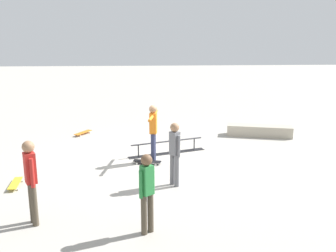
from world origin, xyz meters
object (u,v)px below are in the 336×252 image
Objects in this scene: skateboard_main at (147,161)px; bystander_green_shirt at (147,189)px; bystander_grey_shirt at (175,151)px; skate_ledge at (259,131)px; loose_skateboard_orange at (83,133)px; grind_rail at (167,148)px; skater_main at (153,129)px; loose_skateboard_yellow at (15,183)px; bystander_red_shirt at (31,178)px.

skateboard_main is 3.97m from bystander_green_shirt.
skateboard_main is 1.92m from bystander_grey_shirt.
skate_ledge reaches higher than skateboard_main.
skateboard_main is 1.04× the size of loose_skateboard_orange.
bystander_grey_shirt reaches higher than grind_rail.
grind_rail is 1.12m from skateboard_main.
skater_main reaches higher than loose_skateboard_yellow.
bystander_red_shirt is at bearing 129.19° from bystander_green_shirt.
skater_main is 4.36m from bystander_red_shirt.
bystander_red_shirt is at bearing 80.84° from bystander_grey_shirt.
bystander_red_shirt is (2.23, -0.48, 0.08)m from bystander_green_shirt.
bystander_grey_shirt is (-0.67, 1.60, 0.82)m from skateboard_main.
bystander_red_shirt is (2.42, 3.63, -0.00)m from skater_main.
bystander_grey_shirt is at bearing 71.87° from grind_rail.
grind_rail reaches higher than loose_skateboard_yellow.
skateboard_main is at bearing -70.97° from loose_skateboard_yellow.
loose_skateboard_orange is (2.32, -3.32, 0.00)m from skateboard_main.
bystander_grey_shirt is (-0.48, 1.83, -0.07)m from skater_main.
bystander_red_shirt is 2.37m from loose_skateboard_yellow.
skate_ledge is 8.82m from bystander_red_shirt.
skater_main is 1.05× the size of bystander_grey_shirt.
bystander_grey_shirt is 5.82m from loose_skateboard_orange.
loose_skateboard_yellow is (3.42, 1.68, -0.89)m from skater_main.
loose_skateboard_orange is (0.09, -6.72, -0.89)m from bystander_red_shirt.
skateboard_main is 4.05m from loose_skateboard_orange.
grind_rail is at bearing -63.40° from loose_skateboard_yellow.
loose_skateboard_yellow is at bearing -141.74° from skateboard_main.
skate_ledge is 8.39m from loose_skateboard_yellow.
skateboard_main is 0.52× the size of bystander_grey_shirt.
bystander_grey_shirt is 2.37m from bystander_green_shirt.
skater_main is 1.90m from bystander_grey_shirt.
skater_main is 0.97× the size of bystander_red_shirt.
skate_ledge is at bearing -78.53° from bystander_grey_shirt.
bystander_grey_shirt reaches higher than skate_ledge.
loose_skateboard_yellow is (7.26, 4.21, -0.12)m from skate_ledge.
bystander_green_shirt is at bearing -131.37° from loose_skateboard_orange.
bystander_green_shirt is 1.97× the size of loose_skateboard_orange.
skater_main is 2.11× the size of loose_skateboard_orange.
bystander_grey_shirt is at bearing -117.94° from loose_skateboard_orange.
loose_skateboard_yellow is (3.23, 1.45, 0.00)m from skateboard_main.
grind_rail is 4.90m from bystander_green_shirt.
skateboard_main is (0.62, 0.93, -0.10)m from grind_rail.
loose_skateboard_orange is at bearing -58.26° from grind_rail.
skate_ledge is 2.76× the size of skateboard_main.
skater_main is 4.12m from bystander_green_shirt.
loose_skateboard_yellow is at bearing 104.37° from bystander_green_shirt.
bystander_red_shirt reaches higher than grind_rail.
skateboard_main is at bearing -29.43° from skater_main.
skateboard_main is (4.03, 2.76, -0.12)m from skate_ledge.
bystander_green_shirt reaches higher than grind_rail.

